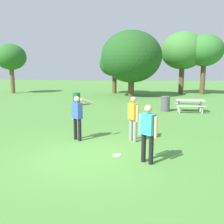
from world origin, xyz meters
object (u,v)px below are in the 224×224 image
at_px(person_catcher, 77,115).
at_px(frisbee, 117,155).
at_px(tree_broad_center, 114,64).
at_px(tree_far_right, 131,57).
at_px(person_bystander, 133,116).
at_px(tree_back_left, 204,51).
at_px(trash_can_beside_table, 165,104).
at_px(person_thrower, 148,130).
at_px(picnic_table_near, 190,103).
at_px(trash_can_further_along, 76,99).
at_px(tree_slender_mid, 183,51).
at_px(tree_tall_left, 11,57).

bearing_deg(person_catcher, frisbee, -44.82).
relative_size(tree_broad_center, tree_far_right, 0.75).
height_order(person_bystander, tree_back_left, tree_back_left).
bearing_deg(person_catcher, tree_broad_center, 91.09).
distance_m(person_bystander, trash_can_beside_table, 7.22).
height_order(person_thrower, trash_can_beside_table, person_thrower).
distance_m(picnic_table_near, trash_can_beside_table, 1.51).
bearing_deg(tree_broad_center, frisbee, -84.66).
height_order(person_bystander, trash_can_beside_table, person_bystander).
height_order(picnic_table_near, trash_can_further_along, trash_can_further_along).
xyz_separation_m(person_thrower, trash_can_beside_table, (1.52, 9.05, -0.46)).
height_order(frisbee, trash_can_further_along, trash_can_further_along).
distance_m(frisbee, tree_far_right, 18.00).
relative_size(person_bystander, trash_can_beside_table, 1.71).
height_order(trash_can_beside_table, tree_slender_mid, tree_slender_mid).
relative_size(trash_can_beside_table, tree_broad_center, 0.20).
bearing_deg(trash_can_further_along, trash_can_beside_table, -18.27).
bearing_deg(person_catcher, trash_can_further_along, 104.19).
distance_m(tree_slender_mid, tree_back_left, 2.25).
relative_size(picnic_table_near, trash_can_beside_table, 1.86).
relative_size(person_catcher, tree_far_right, 0.25).
xyz_separation_m(picnic_table_near, tree_broad_center, (-5.86, 12.37, 2.77)).
relative_size(trash_can_beside_table, trash_can_further_along, 1.00).
bearing_deg(tree_broad_center, picnic_table_near, -64.63).
xyz_separation_m(person_bystander, trash_can_further_along, (-4.33, 9.02, -0.46)).
height_order(person_thrower, picnic_table_near, person_thrower).
bearing_deg(frisbee, tree_slender_mid, 75.22).
bearing_deg(tree_tall_left, trash_can_beside_table, -34.99).
distance_m(trash_can_further_along, tree_slender_mid, 14.75).
relative_size(tree_broad_center, tree_back_left, 0.75).
distance_m(person_thrower, picnic_table_near, 9.47).
bearing_deg(person_bystander, tree_far_right, 91.55).
height_order(person_thrower, tree_slender_mid, tree_slender_mid).
bearing_deg(tree_far_right, trash_can_further_along, -119.37).
relative_size(trash_can_further_along, tree_back_left, 0.15).
height_order(picnic_table_near, trash_can_beside_table, trash_can_beside_table).
height_order(person_catcher, tree_broad_center, tree_broad_center).
bearing_deg(person_catcher, tree_slender_mid, 69.91).
bearing_deg(tree_far_right, trash_can_beside_table, -75.17).
bearing_deg(person_thrower, frisbee, 151.11).
distance_m(tree_tall_left, tree_back_left, 21.38).
xyz_separation_m(person_thrower, tree_far_right, (-0.86, 18.06, 2.97)).
distance_m(trash_can_beside_table, tree_slender_mid, 13.65).
relative_size(frisbee, tree_broad_center, 0.05).
height_order(tree_broad_center, tree_slender_mid, tree_slender_mid).
xyz_separation_m(trash_can_beside_table, tree_slender_mid, (3.16, 12.58, 4.23)).
height_order(person_thrower, tree_far_right, tree_far_right).
bearing_deg(person_catcher, tree_back_left, 63.80).
bearing_deg(tree_far_right, tree_slender_mid, 32.78).
relative_size(person_catcher, trash_can_further_along, 1.71).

